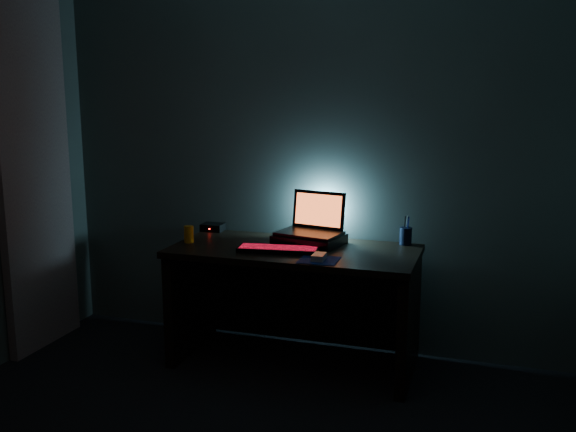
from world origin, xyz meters
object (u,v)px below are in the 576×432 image
(keyboard, at_px, (278,249))
(juice_glass, at_px, (189,234))
(pen_cup, at_px, (406,236))
(mouse, at_px, (319,257))
(router, at_px, (213,227))
(laptop, at_px, (313,224))

(keyboard, relative_size, juice_glass, 4.73)
(pen_cup, bearing_deg, mouse, -127.70)
(juice_glass, height_order, router, juice_glass)
(laptop, xyz_separation_m, pen_cup, (0.57, 0.12, -0.07))
(mouse, relative_size, router, 0.75)
(juice_glass, distance_m, router, 0.37)
(pen_cup, relative_size, juice_glass, 1.03)
(laptop, bearing_deg, mouse, -58.70)
(pen_cup, bearing_deg, juice_glass, -164.51)
(keyboard, bearing_deg, laptop, 57.87)
(laptop, xyz_separation_m, juice_glass, (-0.75, -0.24, -0.07))
(keyboard, distance_m, juice_glass, 0.62)
(router, bearing_deg, laptop, -10.90)
(mouse, xyz_separation_m, pen_cup, (0.41, 0.54, 0.03))
(laptop, xyz_separation_m, mouse, (0.15, -0.41, -0.10))
(juice_glass, bearing_deg, laptop, 17.86)
(mouse, distance_m, juice_glass, 0.92)
(keyboard, relative_size, pen_cup, 4.60)
(keyboard, height_order, juice_glass, juice_glass)
(mouse, height_order, router, router)
(keyboard, bearing_deg, juice_glass, 166.92)
(mouse, xyz_separation_m, router, (-0.90, 0.54, 0.00))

